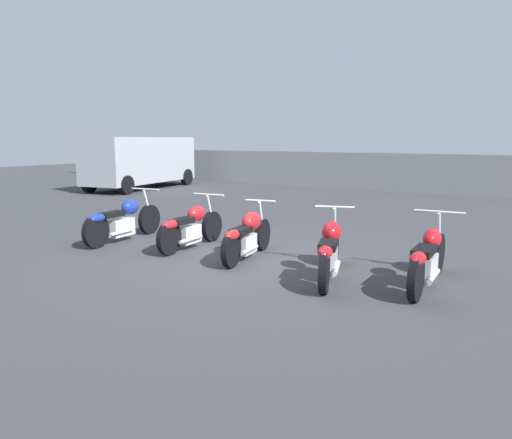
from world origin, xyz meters
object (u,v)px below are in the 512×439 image
Objects in this scene: motorcycle_slot_2 at (247,235)px; parked_van at (141,160)px; motorcycle_slot_0 at (122,221)px; motorcycle_slot_1 at (190,227)px; motorcycle_slot_3 at (330,251)px; motorcycle_slot_4 at (428,258)px.

parked_van is at bearing 132.56° from motorcycle_slot_2.
motorcycle_slot_0 is 10.83m from parked_van.
motorcycle_slot_0 is at bearing -176.87° from motorcycle_slot_1.
motorcycle_slot_3 is (1.70, -0.35, 0.00)m from motorcycle_slot_2.
motorcycle_slot_3 is at bearing -42.81° from parked_van.
motorcycle_slot_1 is (1.58, 0.22, -0.01)m from motorcycle_slot_0.
motorcycle_slot_1 reaches higher than motorcycle_slot_2.
motorcycle_slot_1 is 3.08m from motorcycle_slot_3.
motorcycle_slot_1 is at bearing 175.17° from motorcycle_slot_4.
parked_van is (-7.46, 7.81, 0.75)m from motorcycle_slot_0.
motorcycle_slot_4 is at bearing -39.05° from parked_van.
motorcycle_slot_0 reaches higher than motorcycle_slot_4.
motorcycle_slot_1 is 1.35m from motorcycle_slot_2.
motorcycle_slot_0 reaches higher than motorcycle_slot_3.
parked_van is at bearing 146.78° from motorcycle_slot_4.
motorcycle_slot_2 is 0.35× the size of parked_van.
motorcycle_slot_3 is 0.97× the size of motorcycle_slot_4.
motorcycle_slot_1 is 0.94× the size of motorcycle_slot_3.
motorcycle_slot_1 is at bearing 152.18° from motorcycle_slot_3.
motorcycle_slot_3 is 0.38× the size of parked_van.
motorcycle_slot_0 is 1.59m from motorcycle_slot_1.
motorcycle_slot_3 is 14.54m from parked_van.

